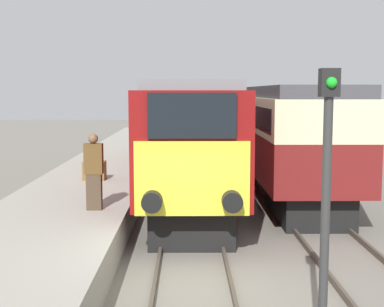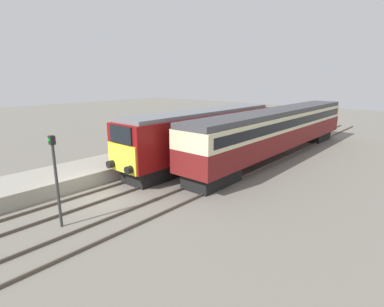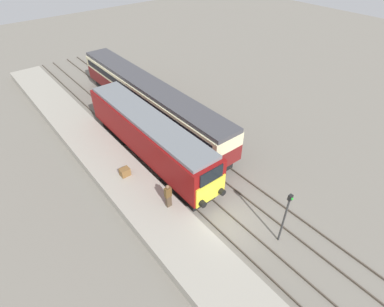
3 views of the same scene
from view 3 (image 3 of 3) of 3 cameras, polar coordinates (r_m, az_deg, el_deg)
name	(u,v)px [view 3 (image 3 of 3)]	position (r m, az deg, el deg)	size (l,w,h in m)	color
ground_plane	(226,225)	(20.23, 6.54, -13.29)	(120.00, 120.00, 0.00)	slate
platform_left	(121,177)	(23.26, -13.34, -4.35)	(3.50, 50.00, 0.81)	#9E998C
rails_near_track	(180,182)	(22.70, -2.28, -5.53)	(1.51, 60.00, 0.14)	#4C4238
rails_far_track	(214,164)	(24.33, 4.12, -2.04)	(1.50, 60.00, 0.14)	#4C4238
locomotive	(149,136)	(23.98, -8.20, 3.40)	(2.70, 15.17, 3.93)	black
passenger_carriage	(149,97)	(29.34, -8.23, 10.67)	(2.75, 21.95, 3.84)	black
person_on_platform	(168,196)	(19.46, -4.57, -8.01)	(0.44, 0.26, 1.86)	#473828
signal_post	(285,215)	(18.35, 17.36, -11.09)	(0.24, 0.28, 3.96)	#333333
luggage_crate	(125,172)	(22.53, -12.66, -3.45)	(0.70, 0.56, 0.60)	brown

